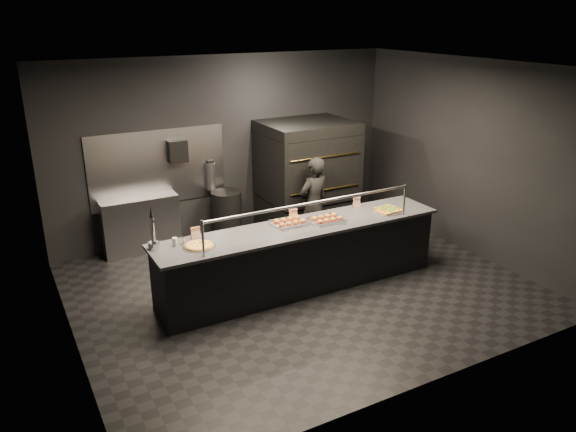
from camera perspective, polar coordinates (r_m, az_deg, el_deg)
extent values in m
plane|color=black|center=(7.92, 1.30, -7.24)|extent=(6.00, 6.00, 0.00)
plane|color=black|center=(7.07, 1.49, 14.91)|extent=(6.00, 6.00, 0.00)
cube|color=black|center=(9.53, -6.20, 7.02)|extent=(6.00, 0.04, 3.00)
cube|color=black|center=(5.47, 14.61, -3.62)|extent=(6.00, 0.04, 3.00)
cube|color=black|center=(6.47, -22.28, -0.75)|extent=(0.04, 5.00, 3.00)
cube|color=black|center=(9.18, 17.92, 5.66)|extent=(0.04, 5.00, 3.00)
cube|color=#99999E|center=(9.18, -13.04, 4.83)|extent=(2.20, 0.02, 1.20)
cube|color=black|center=(7.73, 1.32, -4.34)|extent=(4.00, 0.70, 0.88)
cube|color=#313136|center=(7.55, 1.35, -1.17)|extent=(4.10, 0.78, 0.04)
cylinder|color=#99999E|center=(6.62, -8.65, -2.26)|extent=(0.03, 0.03, 0.45)
cylinder|color=#99999E|center=(8.06, 11.73, 1.66)|extent=(0.03, 0.03, 0.45)
cylinder|color=#99999E|center=(7.16, 2.58, 1.35)|extent=(3.00, 0.04, 0.04)
cube|color=black|center=(9.87, 1.86, 0.32)|extent=(1.50, 1.15, 0.60)
cube|color=black|center=(9.68, 1.90, 3.66)|extent=(1.50, 1.20, 0.55)
cube|color=black|center=(9.54, 1.94, 6.83)|extent=(1.50, 1.20, 0.55)
cube|color=black|center=(9.46, 1.96, 9.01)|extent=(1.50, 1.20, 0.18)
cylinder|color=gold|center=(9.17, 3.86, 2.69)|extent=(1.30, 0.02, 0.02)
cylinder|color=gold|center=(9.02, 3.94, 6.02)|extent=(1.30, 0.02, 0.02)
cube|color=#99999E|center=(9.20, -14.73, -0.87)|extent=(1.20, 0.35, 0.90)
cube|color=black|center=(9.12, -11.19, 6.48)|extent=(0.30, 0.20, 0.35)
cylinder|color=#B2B2B7|center=(9.43, -7.82, 3.98)|extent=(0.14, 0.14, 0.45)
cube|color=black|center=(9.36, -7.89, 5.45)|extent=(0.10, 0.06, 0.06)
cylinder|color=silver|center=(7.02, -13.45, -2.93)|extent=(0.14, 0.14, 0.08)
cylinder|color=silver|center=(6.95, -13.57, -1.55)|extent=(0.05, 0.05, 0.36)
cylinder|color=silver|center=(6.82, -13.49, -0.51)|extent=(0.02, 0.10, 0.02)
cone|color=black|center=(6.86, -13.74, 0.40)|extent=(0.05, 0.05, 0.14)
cylinder|color=silver|center=(6.97, -9.00, -3.06)|extent=(0.40, 0.40, 0.01)
cylinder|color=gold|center=(6.97, -9.00, -2.97)|extent=(0.35, 0.35, 0.02)
cylinder|color=#FFC753|center=(6.96, -9.01, -2.88)|extent=(0.31, 0.31, 0.01)
cube|color=silver|center=(7.61, 0.17, -0.75)|extent=(0.51, 0.40, 0.02)
ellipsoid|color=#C6772A|center=(7.46, -0.62, -0.88)|extent=(0.09, 0.09, 0.06)
ellipsoid|color=#C6772A|center=(7.59, -1.17, -0.51)|extent=(0.09, 0.09, 0.06)
ellipsoid|color=#C6772A|center=(7.51, 0.10, -0.74)|extent=(0.09, 0.09, 0.06)
ellipsoid|color=#C6772A|center=(7.64, -0.46, -0.38)|extent=(0.09, 0.09, 0.06)
ellipsoid|color=#C6772A|center=(7.56, 0.80, -0.61)|extent=(0.09, 0.09, 0.06)
ellipsoid|color=#C6772A|center=(7.68, 0.24, -0.25)|extent=(0.09, 0.09, 0.06)
ellipsoid|color=#C6772A|center=(7.61, 1.50, -0.47)|extent=(0.09, 0.09, 0.06)
ellipsoid|color=#C6772A|center=(7.73, 0.92, -0.12)|extent=(0.09, 0.09, 0.06)
cube|color=silver|center=(7.74, 3.98, -0.43)|extent=(0.55, 0.48, 0.02)
ellipsoid|color=#C6772A|center=(7.59, 3.29, -0.56)|extent=(0.09, 0.09, 0.05)
ellipsoid|color=#C6772A|center=(7.71, 2.70, -0.21)|extent=(0.09, 0.09, 0.05)
ellipsoid|color=#C6772A|center=(7.64, 3.96, -0.43)|extent=(0.09, 0.09, 0.05)
ellipsoid|color=#C6772A|center=(7.76, 3.36, -0.08)|extent=(0.09, 0.09, 0.05)
ellipsoid|color=#C6772A|center=(7.69, 4.61, -0.29)|extent=(0.09, 0.09, 0.05)
ellipsoid|color=#C6772A|center=(7.81, 4.01, 0.05)|extent=(0.09, 0.09, 0.05)
ellipsoid|color=#C6772A|center=(7.75, 5.26, -0.16)|extent=(0.09, 0.09, 0.05)
ellipsoid|color=#C6772A|center=(7.87, 4.65, 0.17)|extent=(0.09, 0.09, 0.05)
cylinder|color=silver|center=(8.23, 10.12, 0.54)|extent=(0.43, 0.43, 0.01)
cube|color=gold|center=(8.22, 10.13, 0.64)|extent=(0.37, 0.34, 0.02)
cube|color=#FFC753|center=(8.22, 10.13, 0.72)|extent=(0.35, 0.32, 0.01)
cube|color=#3F791E|center=(8.22, 10.14, 0.78)|extent=(0.33, 0.30, 0.01)
cylinder|color=silver|center=(7.04, -11.42, -2.59)|extent=(0.06, 0.06, 0.10)
cylinder|color=silver|center=(7.07, -10.61, -2.51)|extent=(0.05, 0.05, 0.08)
cube|color=white|center=(7.22, -9.37, -1.66)|extent=(0.12, 0.04, 0.15)
cube|color=white|center=(7.76, 0.53, 0.19)|extent=(0.12, 0.04, 0.15)
cube|color=white|center=(8.31, 6.99, 1.39)|extent=(0.12, 0.04, 0.15)
cylinder|color=black|center=(9.43, -6.23, 0.03)|extent=(0.50, 0.50, 0.84)
imported|color=black|center=(8.87, 2.60, 1.17)|extent=(0.62, 0.47, 1.53)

